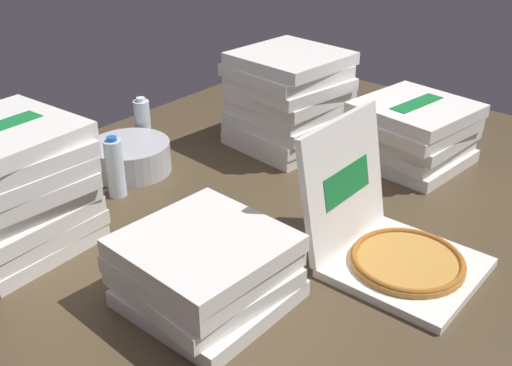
# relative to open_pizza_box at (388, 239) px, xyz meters

# --- Properties ---
(ground_plane) EXTENTS (3.20, 2.40, 0.02)m
(ground_plane) POSITION_rel_open_pizza_box_xyz_m (-0.07, 0.39, -0.10)
(ground_plane) COLOR #4C3D28
(open_pizza_box) EXTENTS (0.41, 0.50, 0.44)m
(open_pizza_box) POSITION_rel_open_pizza_box_xyz_m (0.00, 0.00, 0.00)
(open_pizza_box) COLOR white
(open_pizza_box) RESTS_ON ground_plane
(pizza_stack_right_far) EXTENTS (0.45, 0.45, 0.21)m
(pizza_stack_right_far) POSITION_rel_open_pizza_box_xyz_m (-0.49, 0.31, 0.01)
(pizza_stack_right_far) COLOR white
(pizza_stack_right_far) RESTS_ON ground_plane
(pizza_stack_center_far) EXTENTS (0.48, 0.49, 0.42)m
(pizza_stack_center_far) POSITION_rel_open_pizza_box_xyz_m (0.54, 0.79, 0.12)
(pizza_stack_center_far) COLOR white
(pizza_stack_center_far) RESTS_ON ground_plane
(pizza_stack_left_near) EXTENTS (0.49, 0.49, 0.26)m
(pizza_stack_left_near) POSITION_rel_open_pizza_box_xyz_m (0.72, 0.29, 0.04)
(pizza_stack_left_near) COLOR white
(pizza_stack_left_near) RESTS_ON ground_plane
(pizza_stack_left_mid) EXTENTS (0.45, 0.46, 0.42)m
(pizza_stack_left_mid) POSITION_rel_open_pizza_box_xyz_m (-0.67, 0.99, 0.12)
(pizza_stack_left_mid) COLOR white
(pizza_stack_left_mid) RESTS_ON ground_plane
(ice_bucket) EXTENTS (0.32, 0.32, 0.12)m
(ice_bucket) POSITION_rel_open_pizza_box_xyz_m (-0.09, 1.12, -0.03)
(ice_bucket) COLOR #B7BABF
(ice_bucket) RESTS_ON ground_plane
(water_bottle_0) EXTENTS (0.07, 0.07, 0.24)m
(water_bottle_0) POSITION_rel_open_pizza_box_xyz_m (0.09, 1.24, 0.03)
(water_bottle_0) COLOR silver
(water_bottle_0) RESTS_ON ground_plane
(water_bottle_1) EXTENTS (0.07, 0.07, 0.24)m
(water_bottle_1) POSITION_rel_open_pizza_box_xyz_m (-0.24, 1.33, 0.03)
(water_bottle_1) COLOR white
(water_bottle_1) RESTS_ON ground_plane
(water_bottle_2) EXTENTS (0.07, 0.07, 0.24)m
(water_bottle_2) POSITION_rel_open_pizza_box_xyz_m (-0.25, 1.00, 0.03)
(water_bottle_2) COLOR silver
(water_bottle_2) RESTS_ON ground_plane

